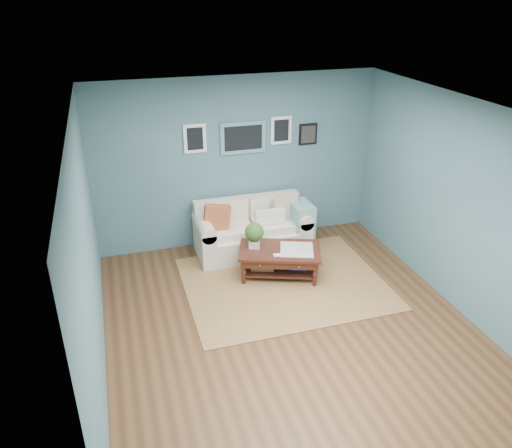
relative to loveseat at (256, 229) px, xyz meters
name	(u,v)px	position (x,y,z in m)	size (l,w,h in m)	color
room_shell	(292,227)	(-0.17, -1.97, 0.98)	(5.00, 5.02, 2.70)	brown
area_rug	(284,283)	(0.09, -1.07, -0.37)	(2.81, 2.24, 0.01)	brown
loveseat	(256,229)	(0.00, 0.00, 0.00)	(1.81, 0.82, 0.93)	beige
coffee_table	(275,253)	(0.04, -0.82, -0.02)	(1.33, 1.04, 0.82)	black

